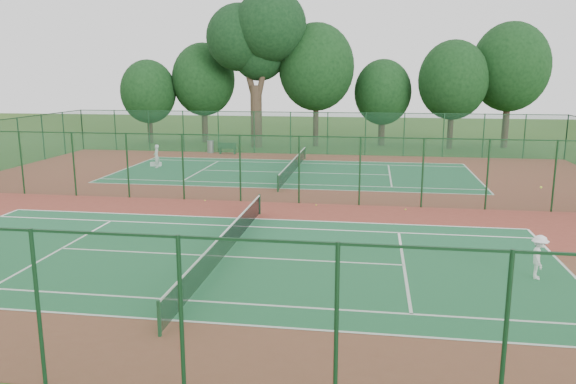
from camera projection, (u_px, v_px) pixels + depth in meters
The scene contains 19 objects.
ground at pixel (270, 202), 29.13m from camera, with size 120.00×120.00×0.00m, color #2E5019.
red_pad at pixel (270, 202), 29.13m from camera, with size 40.00×36.00×0.01m, color brown.
court_near at pixel (225, 256), 20.42m from camera, with size 23.77×10.97×0.01m, color #1D5D37.
court_far at pixel (294, 173), 37.84m from camera, with size 23.77×10.97×0.01m, color #1D5E3A.
fence_north at pixel (309, 133), 46.19m from camera, with size 40.00×0.09×3.50m.
fence_south at pixel (108, 314), 11.36m from camera, with size 40.00×0.09×3.50m.
fence_divider at pixel (269, 169), 28.77m from camera, with size 40.00×0.09×3.50m.
tennis_net_near at pixel (225, 243), 20.31m from camera, with size 0.10×12.90×0.97m.
tennis_net_far at pixel (294, 165), 37.73m from camera, with size 0.10×12.90×0.97m.
player_near at pixel (539, 257), 18.07m from camera, with size 0.94×0.54×1.45m, color white.
player_far at pixel (157, 156), 39.59m from camera, with size 0.60×0.39×1.64m, color silver.
trash_bin at pixel (211, 147), 47.27m from camera, with size 0.57×0.57×1.03m, color slate.
bench at pixel (227, 148), 46.53m from camera, with size 1.56×0.46×0.96m.
kit_bag at pixel (156, 164), 40.44m from camera, with size 0.78×0.29×0.29m, color white.
stray_ball_a at pixel (406, 209), 27.40m from camera, with size 0.07×0.07×0.07m, color #BEDF34.
stray_ball_b at pixel (316, 205), 28.32m from camera, with size 0.07×0.07×0.07m, color #D5F138.
stray_ball_c at pixel (205, 200), 29.35m from camera, with size 0.07×0.07×0.07m, color #D9F138.
big_tree at pixel (257, 37), 49.26m from camera, with size 8.96×6.56×13.76m.
evergreen_row at pixel (322, 145), 52.53m from camera, with size 39.00×5.00×12.00m, color black, non-canonical shape.
Camera 1 is at (5.18, -27.94, 6.53)m, focal length 35.00 mm.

